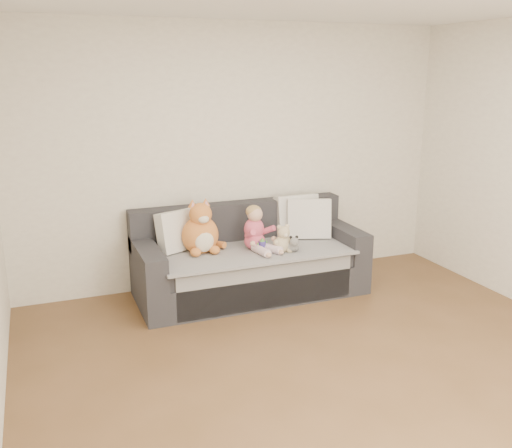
{
  "coord_description": "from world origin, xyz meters",
  "views": [
    {
      "loc": [
        -1.91,
        -2.9,
        2.15
      ],
      "look_at": [
        -0.04,
        1.87,
        0.75
      ],
      "focal_mm": 40.0,
      "sensor_mm": 36.0,
      "label": 1
    }
  ],
  "objects_px": {
    "teddy_bear": "(283,241)",
    "sippy_cup": "(262,244)",
    "sofa": "(249,262)",
    "plush_cat": "(201,232)",
    "toddler": "(256,231)"
  },
  "relations": [
    {
      "from": "teddy_bear",
      "to": "sippy_cup",
      "type": "height_order",
      "value": "teddy_bear"
    },
    {
      "from": "sofa",
      "to": "plush_cat",
      "type": "height_order",
      "value": "plush_cat"
    },
    {
      "from": "plush_cat",
      "to": "teddy_bear",
      "type": "relative_size",
      "value": 1.98
    },
    {
      "from": "toddler",
      "to": "sippy_cup",
      "type": "relative_size",
      "value": 3.47
    },
    {
      "from": "sofa",
      "to": "plush_cat",
      "type": "distance_m",
      "value": 0.6
    },
    {
      "from": "toddler",
      "to": "plush_cat",
      "type": "xyz_separation_m",
      "value": [
        -0.51,
        0.12,
        0.01
      ]
    },
    {
      "from": "toddler",
      "to": "teddy_bear",
      "type": "relative_size",
      "value": 1.64
    },
    {
      "from": "plush_cat",
      "to": "teddy_bear",
      "type": "xyz_separation_m",
      "value": [
        0.72,
        -0.28,
        -0.09
      ]
    },
    {
      "from": "sofa",
      "to": "toddler",
      "type": "height_order",
      "value": "toddler"
    },
    {
      "from": "teddy_bear",
      "to": "plush_cat",
      "type": "bearing_deg",
      "value": 158.26
    },
    {
      "from": "teddy_bear",
      "to": "sippy_cup",
      "type": "relative_size",
      "value": 2.12
    },
    {
      "from": "plush_cat",
      "to": "sippy_cup",
      "type": "distance_m",
      "value": 0.59
    },
    {
      "from": "plush_cat",
      "to": "sippy_cup",
      "type": "xyz_separation_m",
      "value": [
        0.54,
        -0.19,
        -0.13
      ]
    },
    {
      "from": "sofa",
      "to": "sippy_cup",
      "type": "xyz_separation_m",
      "value": [
        0.07,
        -0.18,
        0.23
      ]
    },
    {
      "from": "toddler",
      "to": "sippy_cup",
      "type": "bearing_deg",
      "value": -82.61
    }
  ]
}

